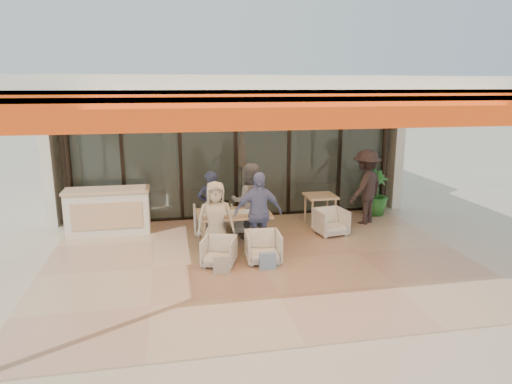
{
  "coord_description": "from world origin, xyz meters",
  "views": [
    {
      "loc": [
        -1.63,
        -8.02,
        3.31
      ],
      "look_at": [
        0.1,
        0.9,
        1.15
      ],
      "focal_mm": 32.0,
      "sensor_mm": 36.0,
      "label": 1
    }
  ],
  "objects_px": {
    "diner_navy": "(211,206)",
    "side_chair": "(331,221)",
    "diner_periwinkle": "(258,213)",
    "potted_palm": "(375,192)",
    "chair_far_right": "(246,217)",
    "diner_cream": "(216,219)",
    "dining_table": "(233,215)",
    "side_table": "(320,199)",
    "diner_grey": "(250,201)",
    "host_counter": "(108,211)",
    "chair_far_left": "(209,218)",
    "chair_near_left": "(219,250)",
    "standing_woman": "(366,187)",
    "chair_near_right": "(263,246)"
  },
  "relations": [
    {
      "from": "diner_periwinkle",
      "to": "side_chair",
      "type": "height_order",
      "value": "diner_periwinkle"
    },
    {
      "from": "chair_far_left",
      "to": "chair_near_left",
      "type": "distance_m",
      "value": 1.9
    },
    {
      "from": "chair_near_left",
      "to": "standing_woman",
      "type": "xyz_separation_m",
      "value": [
        3.76,
        1.96,
        0.61
      ]
    },
    {
      "from": "diner_grey",
      "to": "diner_periwinkle",
      "type": "bearing_deg",
      "value": 96.1
    },
    {
      "from": "dining_table",
      "to": "chair_far_right",
      "type": "relative_size",
      "value": 2.22
    },
    {
      "from": "chair_far_left",
      "to": "diner_periwinkle",
      "type": "xyz_separation_m",
      "value": [
        0.84,
        -1.4,
        0.47
      ]
    },
    {
      "from": "side_chair",
      "to": "diner_navy",
      "type": "bearing_deg",
      "value": 169.17
    },
    {
      "from": "chair_near_left",
      "to": "chair_far_right",
      "type": "bearing_deg",
      "value": 85.71
    },
    {
      "from": "chair_far_right",
      "to": "side_table",
      "type": "relative_size",
      "value": 0.91
    },
    {
      "from": "diner_periwinkle",
      "to": "potted_palm",
      "type": "relative_size",
      "value": 1.36
    },
    {
      "from": "chair_far_left",
      "to": "side_table",
      "type": "relative_size",
      "value": 0.97
    },
    {
      "from": "chair_far_right",
      "to": "side_chair",
      "type": "bearing_deg",
      "value": 164.32
    },
    {
      "from": "diner_cream",
      "to": "potted_palm",
      "type": "distance_m",
      "value": 4.79
    },
    {
      "from": "potted_palm",
      "to": "host_counter",
      "type": "bearing_deg",
      "value": -177.87
    },
    {
      "from": "side_chair",
      "to": "potted_palm",
      "type": "relative_size",
      "value": 0.55
    },
    {
      "from": "diner_navy",
      "to": "diner_periwinkle",
      "type": "height_order",
      "value": "diner_periwinkle"
    },
    {
      "from": "dining_table",
      "to": "chair_far_right",
      "type": "bearing_deg",
      "value": 65.58
    },
    {
      "from": "diner_grey",
      "to": "potted_palm",
      "type": "height_order",
      "value": "diner_grey"
    },
    {
      "from": "standing_woman",
      "to": "potted_palm",
      "type": "distance_m",
      "value": 0.9
    },
    {
      "from": "host_counter",
      "to": "diner_cream",
      "type": "distance_m",
      "value": 2.9
    },
    {
      "from": "chair_far_right",
      "to": "side_chair",
      "type": "relative_size",
      "value": 1.02
    },
    {
      "from": "dining_table",
      "to": "chair_far_left",
      "type": "relative_size",
      "value": 2.09
    },
    {
      "from": "chair_far_right",
      "to": "diner_periwinkle",
      "type": "height_order",
      "value": "diner_periwinkle"
    },
    {
      "from": "diner_periwinkle",
      "to": "potted_palm",
      "type": "height_order",
      "value": "diner_periwinkle"
    },
    {
      "from": "chair_near_left",
      "to": "side_chair",
      "type": "relative_size",
      "value": 0.91
    },
    {
      "from": "chair_far_left",
      "to": "side_table",
      "type": "xyz_separation_m",
      "value": [
        2.66,
        0.15,
        0.28
      ]
    },
    {
      "from": "chair_far_left",
      "to": "diner_navy",
      "type": "xyz_separation_m",
      "value": [
        0.0,
        -0.5,
        0.41
      ]
    },
    {
      "from": "dining_table",
      "to": "potted_palm",
      "type": "distance_m",
      "value": 4.23
    },
    {
      "from": "dining_table",
      "to": "chair_far_right",
      "type": "xyz_separation_m",
      "value": [
        0.43,
        0.94,
        -0.35
      ]
    },
    {
      "from": "diner_grey",
      "to": "standing_woman",
      "type": "relative_size",
      "value": 0.93
    },
    {
      "from": "diner_navy",
      "to": "dining_table",
      "type": "bearing_deg",
      "value": 132.67
    },
    {
      "from": "dining_table",
      "to": "standing_woman",
      "type": "relative_size",
      "value": 0.83
    },
    {
      "from": "host_counter",
      "to": "dining_table",
      "type": "xyz_separation_m",
      "value": [
        2.64,
        -1.4,
        0.15
      ]
    },
    {
      "from": "standing_woman",
      "to": "chair_near_left",
      "type": "bearing_deg",
      "value": -8.33
    },
    {
      "from": "chair_far_right",
      "to": "diner_cream",
      "type": "xyz_separation_m",
      "value": [
        -0.84,
        -1.4,
        0.41
      ]
    },
    {
      "from": "diner_periwinkle",
      "to": "standing_woman",
      "type": "distance_m",
      "value": 3.26
    },
    {
      "from": "side_chair",
      "to": "standing_woman",
      "type": "xyz_separation_m",
      "value": [
        1.1,
        0.66,
        0.58
      ]
    },
    {
      "from": "standing_woman",
      "to": "chair_far_right",
      "type": "bearing_deg",
      "value": -34.74
    },
    {
      "from": "diner_navy",
      "to": "side_chair",
      "type": "bearing_deg",
      "value": 177.55
    },
    {
      "from": "dining_table",
      "to": "chair_near_left",
      "type": "xyz_separation_m",
      "value": [
        -0.41,
        -0.96,
        -0.38
      ]
    },
    {
      "from": "diner_grey",
      "to": "chair_far_left",
      "type": "bearing_deg",
      "value": -24.66
    },
    {
      "from": "diner_grey",
      "to": "diner_cream",
      "type": "bearing_deg",
      "value": 53.08
    },
    {
      "from": "chair_near_left",
      "to": "side_table",
      "type": "bearing_deg",
      "value": 57.15
    },
    {
      "from": "dining_table",
      "to": "chair_far_left",
      "type": "bearing_deg",
      "value": 113.59
    },
    {
      "from": "diner_grey",
      "to": "side_chair",
      "type": "bearing_deg",
      "value": -177.13
    },
    {
      "from": "host_counter",
      "to": "chair_far_right",
      "type": "relative_size",
      "value": 2.74
    },
    {
      "from": "dining_table",
      "to": "side_chair",
      "type": "relative_size",
      "value": 2.26
    },
    {
      "from": "chair_far_left",
      "to": "diner_cream",
      "type": "relative_size",
      "value": 0.48
    },
    {
      "from": "host_counter",
      "to": "chair_near_right",
      "type": "distance_m",
      "value": 3.87
    },
    {
      "from": "diner_navy",
      "to": "diner_grey",
      "type": "height_order",
      "value": "diner_grey"
    }
  ]
}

